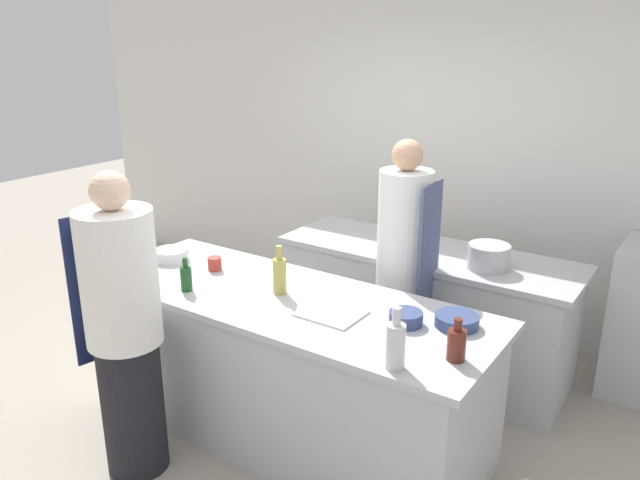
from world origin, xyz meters
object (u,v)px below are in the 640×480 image
object	(u,v)px
chef_at_stove	(403,274)
stockpot	(489,257)
bottle_vinegar	(457,344)
bowl_ceramic_blue	(171,255)
bottle_olive_oil	(280,275)
bottle_wine	(396,344)
cup	(215,264)
bottle_cooking_oil	(186,278)
chef_at_prep_near	(125,330)
bowl_mixing_large	(406,318)
bowl_prep_small	(457,321)

from	to	relation	value
chef_at_stove	stockpot	xyz separation A→B (m)	(0.44, 0.34, 0.11)
bottle_vinegar	bowl_ceramic_blue	xyz separation A→B (m)	(-2.10, 0.19, -0.05)
bottle_olive_oil	stockpot	xyz separation A→B (m)	(0.86, 1.08, -0.04)
bottle_wine	cup	bearing A→B (deg)	163.78
chef_at_stove	bowl_ceramic_blue	distance (m)	1.54
bottle_vinegar	stockpot	xyz separation A→B (m)	(-0.29, 1.23, -0.00)
bottle_wine	chef_at_stove	bearing A→B (deg)	115.23
cup	bottle_vinegar	bearing A→B (deg)	-7.25
chef_at_stove	bottle_cooking_oil	size ratio (longest dim) A/B	8.61
chef_at_prep_near	bottle_olive_oil	xyz separation A→B (m)	(0.46, 0.76, 0.17)
bottle_cooking_oil	bowl_mixing_large	xyz separation A→B (m)	(1.27, 0.32, -0.05)
bottle_vinegar	bowl_mixing_large	distance (m)	0.42
chef_at_prep_near	bottle_olive_oil	size ratio (longest dim) A/B	5.89
bottle_vinegar	chef_at_stove	bearing A→B (deg)	129.18
bowl_ceramic_blue	cup	world-z (taller)	cup
bottle_wine	bottle_cooking_oil	bearing A→B (deg)	175.81
bottle_cooking_oil	bowl_mixing_large	distance (m)	1.31
bowl_prep_small	bowl_mixing_large	bearing A→B (deg)	-150.87
chef_at_stove	bottle_cooking_oil	distance (m)	1.36
bottle_vinegar	bottle_wine	xyz separation A→B (m)	(-0.20, -0.22, 0.04)
bottle_cooking_oil	cup	world-z (taller)	bottle_cooking_oil
bowl_ceramic_blue	chef_at_stove	bearing A→B (deg)	27.10
bottle_vinegar	bottle_wine	distance (m)	0.30
bottle_vinegar	cup	world-z (taller)	bottle_vinegar
bottle_olive_oil	bottle_cooking_oil	distance (m)	0.56
bottle_cooking_oil	cup	size ratio (longest dim) A/B	2.34
chef_at_prep_near	bowl_mixing_large	world-z (taller)	chef_at_prep_near
bowl_mixing_large	bottle_cooking_oil	bearing A→B (deg)	-165.74
chef_at_prep_near	cup	xyz separation A→B (m)	(-0.12, 0.82, 0.10)
bowl_mixing_large	cup	size ratio (longest dim) A/B	2.05
chef_at_stove	bowl_prep_small	size ratio (longest dim) A/B	7.70
bottle_cooking_oil	bottle_vinegar	bearing A→B (deg)	4.19
bowl_mixing_large	stockpot	xyz separation A→B (m)	(0.07, 1.03, 0.05)
bottle_vinegar	bottle_cooking_oil	bearing A→B (deg)	-175.81
bowl_mixing_large	stockpot	bearing A→B (deg)	86.05
bottle_wine	bowl_ceramic_blue	size ratio (longest dim) A/B	1.32
chef_at_prep_near	bottle_cooking_oil	size ratio (longest dim) A/B	8.45
bottle_cooking_oil	cup	bearing A→B (deg)	105.66
chef_at_prep_near	bottle_cooking_oil	world-z (taller)	chef_at_prep_near
bottle_vinegar	stockpot	size ratio (longest dim) A/B	0.78
chef_at_prep_near	stockpot	size ratio (longest dim) A/B	6.43
cup	bottle_cooking_oil	bearing A→B (deg)	-74.34
chef_at_prep_near	bowl_prep_small	world-z (taller)	chef_at_prep_near
bowl_ceramic_blue	bowl_prep_small	bearing A→B (deg)	4.10
bottle_olive_oil	bowl_prep_small	size ratio (longest dim) A/B	1.28
chef_at_stove	bowl_prep_small	world-z (taller)	chef_at_stove
chef_at_stove	cup	size ratio (longest dim) A/B	20.17
chef_at_stove	bottle_wine	distance (m)	1.24
bottle_olive_oil	bowl_ceramic_blue	distance (m)	0.95
chef_at_stove	cup	world-z (taller)	chef_at_stove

